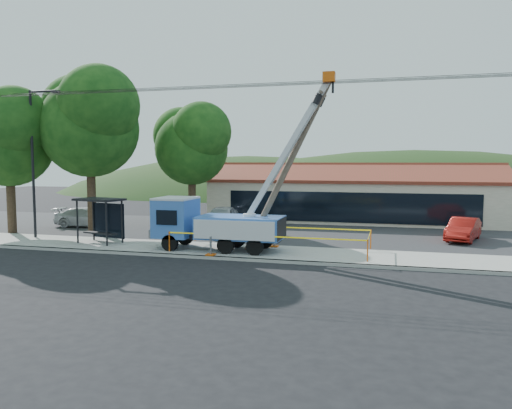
{
  "coord_description": "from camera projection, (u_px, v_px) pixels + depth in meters",
  "views": [
    {
      "loc": [
        6.97,
        -20.59,
        4.8
      ],
      "look_at": [
        -0.01,
        5.0,
        2.48
      ],
      "focal_mm": 35.0,
      "sensor_mm": 36.0,
      "label": 1
    }
  ],
  "objects": [
    {
      "name": "ground",
      "position": [
        226.0,
        270.0,
        22.03
      ],
      "size": [
        120.0,
        120.0,
        0.0
      ],
      "primitive_type": "plane",
      "color": "black",
      "rests_on": "ground"
    },
    {
      "name": "curb",
      "position": [
        240.0,
        259.0,
        24.05
      ],
      "size": [
        60.0,
        0.25,
        0.15
      ],
      "primitive_type": "cube",
      "color": "gray",
      "rests_on": "ground"
    },
    {
      "name": "sidewalk",
      "position": [
        251.0,
        252.0,
        25.87
      ],
      "size": [
        60.0,
        4.0,
        0.15
      ],
      "primitive_type": "cube",
      "color": "gray",
      "rests_on": "ground"
    },
    {
      "name": "parking_lot",
      "position": [
        283.0,
        232.0,
        33.56
      ],
      "size": [
        60.0,
        12.0,
        0.1
      ],
      "primitive_type": "cube",
      "color": "#28282B",
      "rests_on": "ground"
    },
    {
      "name": "strip_mall",
      "position": [
        353.0,
        197.0,
        40.03
      ],
      "size": [
        22.5,
        8.53,
        4.67
      ],
      "color": "#BBAE94",
      "rests_on": "ground"
    },
    {
      "name": "streetlight",
      "position": [
        35.0,
        153.0,
        29.99
      ],
      "size": [
        2.13,
        0.22,
        9.0
      ],
      "color": "black",
      "rests_on": "ground"
    },
    {
      "name": "tree_west_near",
      "position": [
        89.0,
        119.0,
        32.21
      ],
      "size": [
        7.56,
        6.72,
        10.8
      ],
      "color": "#332316",
      "rests_on": "ground"
    },
    {
      "name": "tree_west_far",
      "position": [
        8.0,
        134.0,
        32.16
      ],
      "size": [
        6.84,
        6.08,
        9.48
      ],
      "color": "#332316",
      "rests_on": "ground"
    },
    {
      "name": "tree_lot",
      "position": [
        191.0,
        141.0,
        35.82
      ],
      "size": [
        6.3,
        5.6,
        8.94
      ],
      "color": "#332316",
      "rests_on": "ground"
    },
    {
      "name": "hill_west",
      "position": [
        248.0,
        191.0,
        78.83
      ],
      "size": [
        78.4,
        56.0,
        28.0
      ],
      "primitive_type": "ellipsoid",
      "color": "#1D3A15",
      "rests_on": "ground"
    },
    {
      "name": "hill_center",
      "position": [
        413.0,
        194.0,
        72.28
      ],
      "size": [
        89.6,
        64.0,
        32.0
      ],
      "primitive_type": "ellipsoid",
      "color": "#1D3A15",
      "rests_on": "ground"
    },
    {
      "name": "utility_truck",
      "position": [
        215.0,
        222.0,
        26.16
      ],
      "size": [
        9.48,
        3.67,
        8.9
      ],
      "color": "black",
      "rests_on": "ground"
    },
    {
      "name": "leaning_pole",
      "position": [
        291.0,
        158.0,
        25.13
      ],
      "size": [
        4.53,
        1.79,
        8.79
      ],
      "color": "brown",
      "rests_on": "ground"
    },
    {
      "name": "bus_shelter",
      "position": [
        102.0,
        210.0,
        28.4
      ],
      "size": [
        2.92,
        2.15,
        2.54
      ],
      "rotation": [
        0.0,
        0.0,
        -0.22
      ],
      "color": "black",
      "rests_on": "ground"
    },
    {
      "name": "caution_tape",
      "position": [
        271.0,
        236.0,
        26.02
      ],
      "size": [
        10.05,
        3.57,
        1.03
      ],
      "color": "#DA540B",
      "rests_on": "ground"
    },
    {
      "name": "car_silver",
      "position": [
        222.0,
        231.0,
        34.2
      ],
      "size": [
        2.57,
        5.03,
        1.64
      ],
      "primitive_type": "imported",
      "rotation": [
        0.0,
        0.0,
        0.14
      ],
      "color": "#B5B9BD",
      "rests_on": "ground"
    },
    {
      "name": "car_red",
      "position": [
        463.0,
        242.0,
        29.54
      ],
      "size": [
        2.58,
        4.33,
        1.35
      ],
      "primitive_type": "imported",
      "rotation": [
        0.0,
        0.0,
        -0.3
      ],
      "color": "#A41610",
      "rests_on": "ground"
    },
    {
      "name": "car_white",
      "position": [
        88.0,
        228.0,
        35.77
      ],
      "size": [
        4.92,
        2.47,
        1.37
      ],
      "primitive_type": "imported",
      "rotation": [
        0.0,
        0.0,
        1.69
      ],
      "color": "silver",
      "rests_on": "ground"
    }
  ]
}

